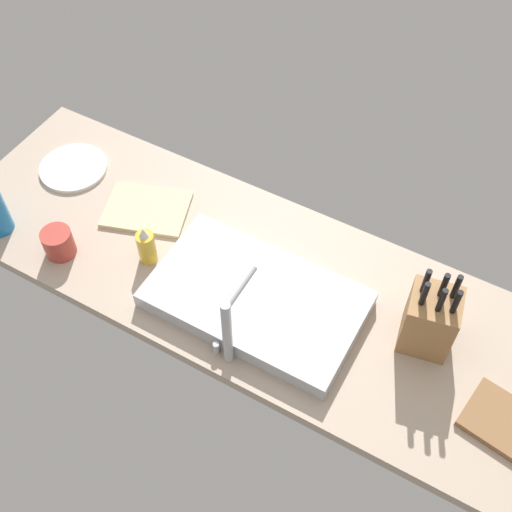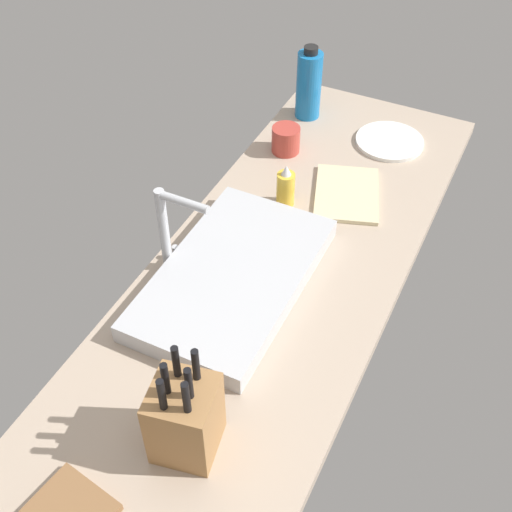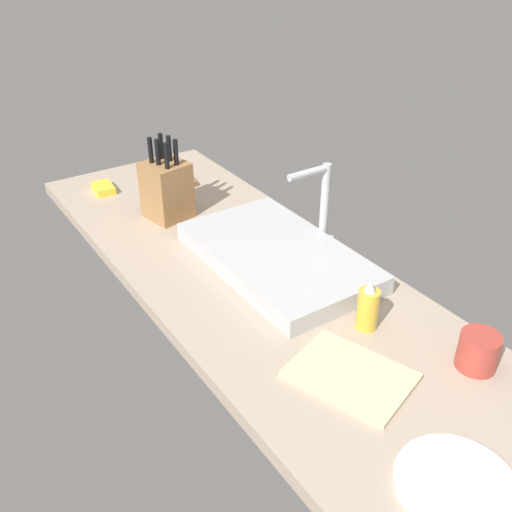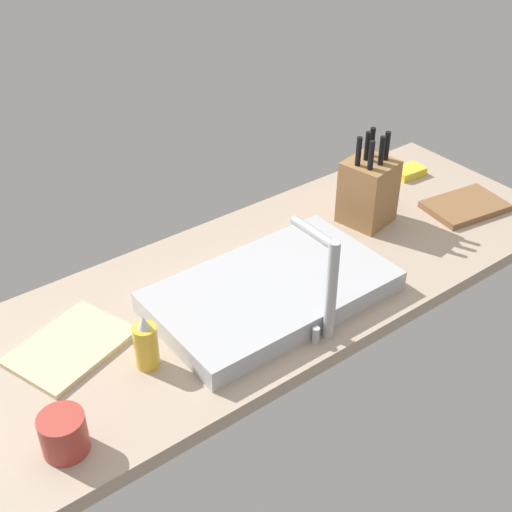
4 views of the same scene
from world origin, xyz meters
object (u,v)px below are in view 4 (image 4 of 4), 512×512
object	(u,v)px
faucet	(326,279)
dish_sponge	(409,172)
sink_basin	(272,291)
soap_bottle	(146,344)
coffee_mug	(64,434)
cutting_board	(465,206)
dish_towel	(70,346)
knife_block	(368,190)

from	to	relation	value
faucet	dish_sponge	bearing A→B (deg)	-151.18
sink_basin	soap_bottle	size ratio (longest dim) A/B	4.29
soap_bottle	coffee_mug	world-z (taller)	soap_bottle
cutting_board	soap_bottle	distance (cm)	100.12
soap_bottle	coffee_mug	size ratio (longest dim) A/B	1.51
coffee_mug	dish_towel	bearing A→B (deg)	-116.23
knife_block	soap_bottle	bearing A→B (deg)	-1.07
dish_towel	dish_sponge	size ratio (longest dim) A/B	2.62
dish_towel	dish_sponge	distance (cm)	113.14
sink_basin	knife_block	size ratio (longest dim) A/B	2.16
knife_block	dish_sponge	size ratio (longest dim) A/B	2.78
sink_basin	dish_sponge	bearing A→B (deg)	-162.54
sink_basin	soap_bottle	xyz separation A→B (cm)	(32.89, 1.29, 2.93)
soap_bottle	dish_towel	world-z (taller)	soap_bottle
coffee_mug	dish_sponge	distance (cm)	128.84
soap_bottle	coffee_mug	distance (cm)	24.44
dish_towel	dish_sponge	bearing A→B (deg)	-175.34
knife_block	dish_towel	bearing A→B (deg)	-11.62
cutting_board	dish_sponge	xyz separation A→B (cm)	(-2.20, -22.68, 0.30)
coffee_mug	cutting_board	bearing A→B (deg)	-175.17
cutting_board	coffee_mug	xyz separation A→B (cm)	(122.31, 10.34, 3.08)
knife_block	dish_towel	size ratio (longest dim) A/B	1.06
cutting_board	dish_sponge	distance (cm)	22.79
soap_bottle	dish_sponge	bearing A→B (deg)	-167.27
faucet	cutting_board	size ratio (longest dim) A/B	1.13
cutting_board	coffee_mug	world-z (taller)	coffee_mug
faucet	knife_block	distance (cm)	48.09
faucet	sink_basin	bearing A→B (deg)	-83.57
faucet	dish_towel	distance (cm)	54.88
knife_block	coffee_mug	size ratio (longest dim) A/B	3.00
sink_basin	dish_towel	world-z (taller)	sink_basin
sink_basin	dish_sponge	size ratio (longest dim) A/B	6.00
soap_bottle	knife_block	bearing A→B (deg)	-170.13
sink_basin	faucet	size ratio (longest dim) A/B	2.24
faucet	dish_sponge	size ratio (longest dim) A/B	2.68
cutting_board	dish_towel	distance (cm)	111.39
cutting_board	dish_towel	size ratio (longest dim) A/B	0.90
faucet	soap_bottle	distance (cm)	38.42
faucet	dish_sponge	xyz separation A→B (cm)	(-67.59, -37.19, -13.07)
knife_block	dish_towel	distance (cm)	85.09
faucet	dish_sponge	distance (cm)	78.24
sink_basin	dish_sponge	world-z (taller)	sink_basin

